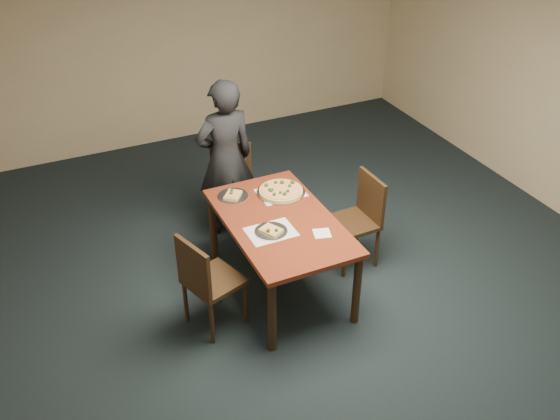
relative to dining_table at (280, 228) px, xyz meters
name	(u,v)px	position (x,y,z in m)	size (l,w,h in m)	color
ground	(340,317)	(0.30, -0.59, -0.66)	(8.00, 8.00, 0.00)	black
room_shell	(352,138)	(0.30, -0.59, 1.08)	(8.00, 8.00, 8.00)	tan
dining_table	(280,228)	(0.00, 0.00, 0.00)	(0.90, 1.50, 0.75)	#531D10
chair_far	(231,182)	(-0.01, 1.16, -0.14)	(0.55, 0.55, 0.91)	black
chair_left	(206,279)	(-0.77, -0.21, -0.14)	(0.53, 0.53, 0.91)	black
chair_right	(360,215)	(0.87, 0.07, -0.14)	(0.43, 0.43, 0.91)	black
diner	(225,159)	(-0.08, 1.11, 0.17)	(0.60, 0.40, 1.65)	black
placemat_main	(281,193)	(0.20, 0.40, 0.09)	(0.42, 0.32, 0.00)	white
placemat_near	(271,232)	(-0.15, -0.14, 0.09)	(0.40, 0.30, 0.00)	white
pizza_pan	(281,191)	(0.20, 0.40, 0.11)	(0.45, 0.45, 0.07)	silver
slice_plate_near	(271,231)	(-0.15, -0.14, 0.11)	(0.28, 0.28, 0.06)	silver
slice_plate_far	(233,195)	(-0.23, 0.53, 0.10)	(0.28, 0.28, 0.06)	silver
napkin	(322,233)	(0.23, -0.34, 0.09)	(0.14, 0.14, 0.01)	white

